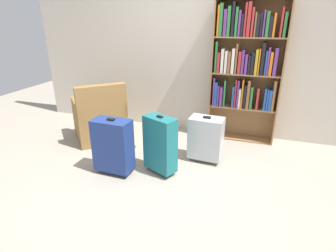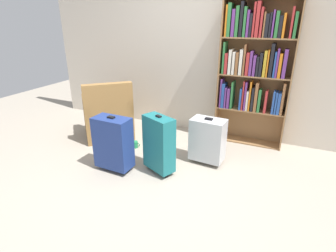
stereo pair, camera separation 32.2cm
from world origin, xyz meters
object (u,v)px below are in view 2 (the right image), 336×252
(armchair, at_px, (108,117))
(suitcase_silver, at_px, (208,140))
(mug, at_px, (135,144))
(suitcase_teal, at_px, (159,144))
(bookshelf, at_px, (254,66))
(suitcase_navy_blue, at_px, (113,143))

(armchair, height_order, suitcase_silver, armchair)
(armchair, xyz_separation_m, mug, (0.60, -0.20, -0.27))
(mug, xyz_separation_m, suitcase_teal, (0.61, -0.45, 0.33))
(bookshelf, distance_m, suitcase_navy_blue, 2.16)
(suitcase_teal, bearing_deg, mug, 143.46)
(bookshelf, xyz_separation_m, armchair, (-2.03, -0.68, -0.82))
(armchair, distance_m, suitcase_navy_blue, 1.07)
(bookshelf, relative_size, suitcase_navy_blue, 2.86)
(mug, height_order, suitcase_navy_blue, suitcase_navy_blue)
(suitcase_silver, xyz_separation_m, suitcase_navy_blue, (-0.98, -0.64, 0.04))
(suitcase_teal, height_order, suitcase_navy_blue, suitcase_teal)
(bookshelf, relative_size, armchair, 2.02)
(armchair, height_order, suitcase_navy_blue, armchair)
(bookshelf, height_order, armchair, bookshelf)
(suitcase_navy_blue, bearing_deg, armchair, 129.52)
(bookshelf, height_order, suitcase_navy_blue, bookshelf)
(suitcase_teal, bearing_deg, bookshelf, 58.50)
(bookshelf, height_order, mug, bookshelf)
(bookshelf, distance_m, mug, 2.00)
(bookshelf, relative_size, mug, 16.63)
(armchair, relative_size, suitcase_silver, 1.62)
(bookshelf, distance_m, suitcase_teal, 1.74)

